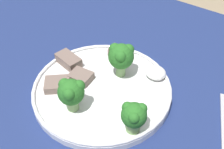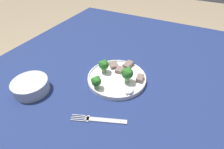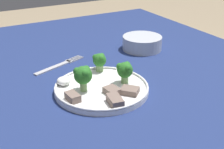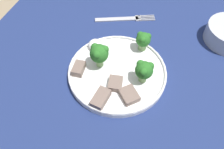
% 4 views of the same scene
% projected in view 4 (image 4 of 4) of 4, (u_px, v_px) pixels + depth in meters
% --- Properties ---
extents(table, '(1.40, 0.97, 0.70)m').
position_uv_depth(table, '(151.00, 101.00, 0.58)').
color(table, navy).
rests_on(table, ground_plane).
extents(dinner_plate, '(0.24, 0.24, 0.02)m').
position_uv_depth(dinner_plate, '(118.00, 71.00, 0.53)').
color(dinner_plate, white).
rests_on(dinner_plate, table).
extents(fork, '(0.08, 0.17, 0.00)m').
position_uv_depth(fork, '(125.00, 19.00, 0.65)').
color(fork, '#B2B2B7').
rests_on(fork, table).
extents(broccoli_floret_near_rim_left, '(0.04, 0.04, 0.05)m').
position_uv_depth(broccoli_floret_near_rim_left, '(143.00, 40.00, 0.54)').
color(broccoli_floret_near_rim_left, '#7FA866').
rests_on(broccoli_floret_near_rim_left, dinner_plate).
extents(broccoli_floret_center_left, '(0.04, 0.04, 0.06)m').
position_uv_depth(broccoli_floret_center_left, '(144.00, 70.00, 0.48)').
color(broccoli_floret_center_left, '#7FA866').
rests_on(broccoli_floret_center_left, dinner_plate).
extents(broccoli_floret_back_left, '(0.05, 0.04, 0.06)m').
position_uv_depth(broccoli_floret_back_left, '(99.00, 53.00, 0.50)').
color(broccoli_floret_back_left, '#7FA866').
rests_on(broccoli_floret_back_left, dinner_plate).
extents(meat_slice_front_slice, '(0.05, 0.05, 0.01)m').
position_uv_depth(meat_slice_front_slice, '(129.00, 95.00, 0.47)').
color(meat_slice_front_slice, '#756056').
rests_on(meat_slice_front_slice, dinner_plate).
extents(meat_slice_middle_slice, '(0.04, 0.04, 0.01)m').
position_uv_depth(meat_slice_middle_slice, '(115.00, 84.00, 0.49)').
color(meat_slice_middle_slice, '#756056').
rests_on(meat_slice_middle_slice, dinner_plate).
extents(meat_slice_rear_slice, '(0.04, 0.03, 0.02)m').
position_uv_depth(meat_slice_rear_slice, '(79.00, 69.00, 0.52)').
color(meat_slice_rear_slice, '#756056').
rests_on(meat_slice_rear_slice, dinner_plate).
extents(meat_slice_edge_slice, '(0.05, 0.04, 0.02)m').
position_uv_depth(meat_slice_edge_slice, '(101.00, 98.00, 0.47)').
color(meat_slice_edge_slice, '#756056').
rests_on(meat_slice_edge_slice, dinner_plate).
extents(sauce_dollop, '(0.04, 0.03, 0.02)m').
position_uv_depth(sauce_dollop, '(95.00, 44.00, 0.56)').
color(sauce_dollop, white).
rests_on(sauce_dollop, dinner_plate).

